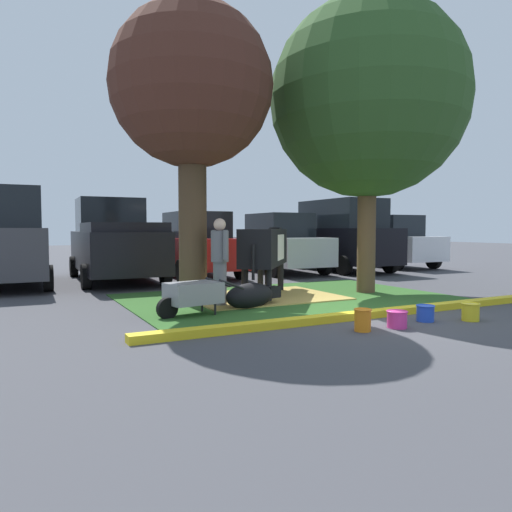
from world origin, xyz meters
TOP-DOWN VIEW (x-y plane):
  - ground_plane at (0.00, 0.00)m, footprint 80.00×80.00m
  - grass_island at (-0.30, 2.23)m, footprint 6.83×4.71m
  - curb_yellow at (-0.30, -0.27)m, footprint 8.03×0.24m
  - hay_bedding at (-0.79, 2.56)m, footprint 3.23×2.44m
  - shade_tree_left at (-2.38, 2.53)m, footprint 3.21×3.21m
  - shade_tree_right at (1.78, 2.21)m, footprint 4.52×4.52m
  - cow_holstein at (-0.57, 2.85)m, footprint 2.26×2.67m
  - calf_lying at (-1.60, 1.50)m, footprint 1.33×0.74m
  - person_handler at (-2.06, 1.92)m, footprint 0.34×0.53m
  - wheelbarrow at (-2.86, 1.24)m, footprint 1.62×0.77m
  - bucket_orange at (-1.06, -1.06)m, footprint 0.27×0.27m
  - bucket_pink at (-0.44, -1.11)m, footprint 0.32×0.32m
  - bucket_blue at (0.34, -0.95)m, footprint 0.30×0.30m
  - bucket_yellow at (1.03, -1.25)m, footprint 0.30×0.30m
  - suv_dark_grey at (-5.71, 7.43)m, footprint 2.24×4.66m
  - pickup_truck_black at (-2.90, 7.70)m, footprint 2.36×5.47m
  - sedan_red at (-0.40, 7.67)m, footprint 2.14×4.46m
  - sedan_silver at (2.58, 7.62)m, footprint 2.14×4.46m
  - suv_black at (4.92, 7.23)m, footprint 2.24×4.66m
  - hatchback_white at (7.71, 7.78)m, footprint 2.14×4.46m

SIDE VIEW (x-z plane):
  - ground_plane at x=0.00m, z-range 0.00..0.00m
  - grass_island at x=-0.30m, z-range 0.00..0.02m
  - hay_bedding at x=-0.79m, z-range 0.01..0.04m
  - curb_yellow at x=-0.30m, z-range 0.00..0.12m
  - bucket_pink at x=-0.44m, z-range 0.01..0.27m
  - bucket_blue at x=0.34m, z-range 0.01..0.27m
  - bucket_yellow at x=1.03m, z-range 0.01..0.30m
  - bucket_orange at x=-1.06m, z-range 0.01..0.34m
  - calf_lying at x=-1.60m, z-range 0.00..0.48m
  - wheelbarrow at x=-2.86m, z-range 0.07..0.70m
  - person_handler at x=-2.06m, z-range 0.07..1.77m
  - sedan_red at x=-0.40m, z-range -0.03..1.99m
  - sedan_silver at x=2.58m, z-range -0.03..1.99m
  - hatchback_white at x=7.71m, z-range -0.03..1.99m
  - cow_holstein at x=-0.57m, z-range 0.31..1.85m
  - pickup_truck_black at x=-2.90m, z-range -0.10..2.32m
  - suv_dark_grey at x=-5.71m, z-range 0.01..2.53m
  - suv_black at x=4.92m, z-range 0.01..2.53m
  - shade_tree_left at x=-2.38m, z-range 1.28..7.20m
  - shade_tree_right at x=1.78m, z-range 1.10..7.84m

